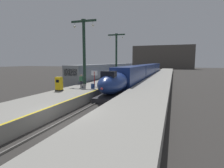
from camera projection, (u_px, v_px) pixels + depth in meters
name	position (u px, v px, depth m)	size (l,w,h in m)	color
ground_plane	(66.00, 126.00, 12.18)	(260.00, 260.00, 0.00)	#33302D
platform_left	(117.00, 80.00, 36.63)	(4.80, 110.00, 1.05)	gray
platform_right	(158.00, 82.00, 34.00)	(4.80, 110.00, 1.05)	gray
platform_left_safety_stripe	(128.00, 78.00, 35.82)	(0.20, 107.80, 0.01)	yellow
rail_main_left	(136.00, 82.00, 38.20)	(0.08, 110.00, 0.12)	slate
rail_main_right	(143.00, 82.00, 37.71)	(0.08, 110.00, 0.12)	slate
rail_secondary_left	(101.00, 81.00, 40.82)	(0.08, 110.00, 0.12)	slate
rail_secondary_right	(107.00, 81.00, 40.34)	(0.08, 110.00, 0.12)	slate
highspeed_train_main	(145.00, 71.00, 44.28)	(2.92, 57.51, 3.60)	navy
regional_train_adjacent	(110.00, 71.00, 44.32)	(2.85, 36.60, 3.80)	gray
station_column_mid	(84.00, 46.00, 26.43)	(4.00, 0.68, 9.46)	#1E3828
station_column_far	(116.00, 51.00, 41.21)	(4.00, 0.68, 9.67)	#1E3828
passenger_near_edge	(81.00, 80.00, 22.93)	(0.57, 0.27, 1.69)	#23232D
rolling_suitcase	(93.00, 86.00, 22.31)	(0.40, 0.22, 0.98)	navy
ticket_machine_yellow	(59.00, 84.00, 20.44)	(0.76, 0.62, 1.60)	yellow
departure_info_board	(94.00, 75.00, 24.25)	(0.90, 0.10, 2.12)	maroon
terminus_back_wall	(162.00, 57.00, 106.93)	(36.00, 2.00, 14.00)	#4C4742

